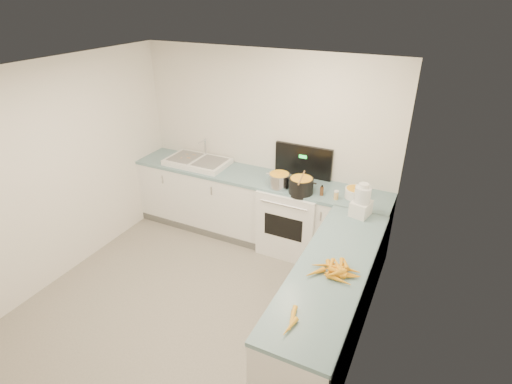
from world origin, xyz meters
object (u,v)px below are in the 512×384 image
at_px(steel_pot, 279,181).
at_px(black_pot, 301,186).
at_px(extract_bottle, 322,191).
at_px(sink, 198,162).
at_px(mixing_bowl, 355,193).
at_px(stove, 293,217).
at_px(spice_jar, 336,196).
at_px(food_processor, 362,202).

bearing_deg(steel_pot, black_pot, -5.85).
distance_m(steel_pot, extract_bottle, 0.54).
height_order(sink, mixing_bowl, sink).
relative_size(stove, sink, 1.58).
bearing_deg(spice_jar, food_processor, -35.14).
relative_size(black_pot, mixing_bowl, 1.19).
bearing_deg(extract_bottle, steel_pot, -178.63).
height_order(stove, mixing_bowl, stove).
distance_m(stove, black_pot, 0.60).
xyz_separation_m(black_pot, extract_bottle, (0.25, 0.04, -0.03)).
xyz_separation_m(extract_bottle, food_processor, (0.52, -0.26, 0.11)).
height_order(steel_pot, spice_jar, steel_pot).
distance_m(black_pot, spice_jar, 0.43).
xyz_separation_m(black_pot, spice_jar, (0.43, 0.02, -0.04)).
height_order(sink, extract_bottle, sink).
bearing_deg(sink, steel_pot, -6.91).
bearing_deg(mixing_bowl, extract_bottle, -161.14).
xyz_separation_m(stove, spice_jar, (0.57, -0.15, 0.51)).
bearing_deg(steel_pot, food_processor, -12.95).
height_order(stove, spice_jar, stove).
distance_m(mixing_bowl, spice_jar, 0.24).
bearing_deg(extract_bottle, black_pot, -169.99).
relative_size(stove, black_pot, 4.64).
distance_m(steel_pot, mixing_bowl, 0.92).
bearing_deg(black_pot, food_processor, -15.62).
height_order(extract_bottle, spice_jar, extract_bottle).
distance_m(stove, food_processor, 1.17).
distance_m(stove, steel_pot, 0.58).
xyz_separation_m(sink, extract_bottle, (1.84, -0.14, 0.02)).
xyz_separation_m(stove, extract_bottle, (0.39, -0.13, 0.52)).
distance_m(mixing_bowl, extract_bottle, 0.39).
relative_size(stove, steel_pot, 5.06).
xyz_separation_m(mixing_bowl, spice_jar, (-0.19, -0.15, -0.01)).
distance_m(stove, sink, 1.54).
height_order(sink, black_pot, sink).
xyz_separation_m(stove, black_pot, (0.15, -0.17, 0.55)).
xyz_separation_m(stove, sink, (-1.45, 0.02, 0.50)).
bearing_deg(stove, steel_pot, -136.52).
relative_size(sink, black_pot, 2.93).
height_order(steel_pot, food_processor, food_processor).
distance_m(mixing_bowl, food_processor, 0.42).
distance_m(sink, spice_jar, 2.03).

